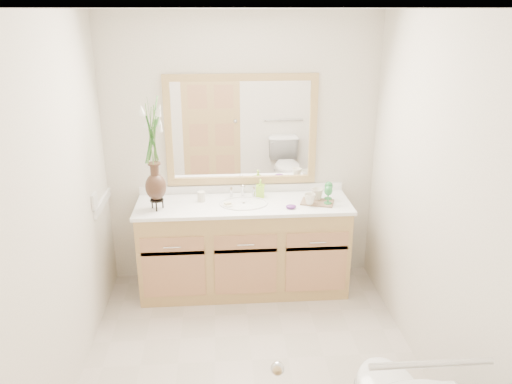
{
  "coord_description": "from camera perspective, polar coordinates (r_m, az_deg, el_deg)",
  "views": [
    {
      "loc": [
        -0.19,
        -2.97,
        2.4
      ],
      "look_at": [
        0.08,
        0.65,
        1.06
      ],
      "focal_mm": 35.0,
      "sensor_mm": 36.0,
      "label": 1
    }
  ],
  "objects": [
    {
      "name": "goblet_back",
      "position": [
        4.35,
        8.3,
        0.54
      ],
      "size": [
        0.07,
        0.07,
        0.16
      ],
      "color": "#297C3A",
      "rests_on": "tray"
    },
    {
      "name": "ceiling",
      "position": [
        2.98,
        -0.64,
        20.24
      ],
      "size": [
        2.4,
        2.6,
        0.02
      ],
      "primitive_type": "cube",
      "color": "white",
      "rests_on": "wall_back"
    },
    {
      "name": "counter",
      "position": [
        4.3,
        -1.43,
        -1.44
      ],
      "size": [
        1.84,
        0.57,
        0.03
      ],
      "primitive_type": "cube",
      "color": "white",
      "rests_on": "vanity"
    },
    {
      "name": "door",
      "position": [
        2.19,
        -6.49,
        -19.51
      ],
      "size": [
        0.8,
        0.03,
        2.0
      ],
      "primitive_type": "cube",
      "color": "tan",
      "rests_on": "floor"
    },
    {
      "name": "purple_dish",
      "position": [
        4.18,
        4.02,
        -1.67
      ],
      "size": [
        0.11,
        0.1,
        0.03
      ],
      "primitive_type": "ellipsoid",
      "rotation": [
        0.0,
        0.0,
        0.34
      ],
      "color": "#58256F",
      "rests_on": "counter"
    },
    {
      "name": "tray",
      "position": [
        4.32,
        7.02,
        -1.17
      ],
      "size": [
        0.32,
        0.26,
        0.01
      ],
      "primitive_type": "cube",
      "rotation": [
        0.0,
        0.0,
        -0.32
      ],
      "color": "brown",
      "rests_on": "counter"
    },
    {
      "name": "vanity",
      "position": [
        4.46,
        -1.39,
        -6.4
      ],
      "size": [
        1.8,
        0.55,
        0.8
      ],
      "color": "tan",
      "rests_on": "floor"
    },
    {
      "name": "goblet_front",
      "position": [
        4.25,
        8.27,
        0.03
      ],
      "size": [
        0.07,
        0.07,
        0.16
      ],
      "color": "#297C3A",
      "rests_on": "tray"
    },
    {
      "name": "soap_dish",
      "position": [
        4.23,
        -3.25,
        -1.43
      ],
      "size": [
        0.09,
        0.09,
        0.03
      ],
      "color": "beige",
      "rests_on": "counter"
    },
    {
      "name": "wall_right",
      "position": [
        3.5,
        19.48,
        -1.06
      ],
      "size": [
        0.02,
        2.6,
        2.4
      ],
      "primitive_type": "cube",
      "color": "silver",
      "rests_on": "floor"
    },
    {
      "name": "floor",
      "position": [
        3.82,
        -0.49,
        -18.63
      ],
      "size": [
        2.6,
        2.6,
        0.0
      ],
      "primitive_type": "plane",
      "color": "beige",
      "rests_on": "ground"
    },
    {
      "name": "grab_bar",
      "position": [
        2.41,
        19.42,
        -18.05
      ],
      "size": [
        0.55,
        0.03,
        0.03
      ],
      "primitive_type": "cylinder",
      "rotation": [
        0.0,
        1.57,
        0.0
      ],
      "color": "silver",
      "rests_on": "wall_front"
    },
    {
      "name": "sink",
      "position": [
        4.29,
        -1.41,
        -2.01
      ],
      "size": [
        0.38,
        0.34,
        0.23
      ],
      "color": "white",
      "rests_on": "counter"
    },
    {
      "name": "mug_left",
      "position": [
        4.24,
        6.18,
        -0.74
      ],
      "size": [
        0.1,
        0.1,
        0.1
      ],
      "primitive_type": "imported",
      "rotation": [
        0.0,
        0.0,
        -0.06
      ],
      "color": "beige",
      "rests_on": "tray"
    },
    {
      "name": "soap_bottle",
      "position": [
        4.4,
        0.5,
        0.33
      ],
      "size": [
        0.08,
        0.08,
        0.15
      ],
      "primitive_type": "imported",
      "rotation": [
        0.0,
        0.0,
        -0.15
      ],
      "color": "#9FE235",
      "rests_on": "counter"
    },
    {
      "name": "wall_left",
      "position": [
        3.36,
        -21.45,
        -2.16
      ],
      "size": [
        0.02,
        2.6,
        2.4
      ],
      "primitive_type": "cube",
      "color": "silver",
      "rests_on": "floor"
    },
    {
      "name": "wall_back",
      "position": [
        4.44,
        -1.66,
        4.54
      ],
      "size": [
        2.4,
        0.02,
        2.4
      ],
      "primitive_type": "cube",
      "color": "silver",
      "rests_on": "floor"
    },
    {
      "name": "wall_front",
      "position": [
        2.07,
        1.91,
        -15.21
      ],
      "size": [
        2.4,
        0.02,
        2.4
      ],
      "primitive_type": "cube",
      "color": "silver",
      "rests_on": "floor"
    },
    {
      "name": "flower_vase",
      "position": [
        4.06,
        -11.73,
        5.47
      ],
      "size": [
        0.2,
        0.2,
        0.83
      ],
      "rotation": [
        0.0,
        0.0,
        -0.23
      ],
      "color": "black",
      "rests_on": "counter"
    },
    {
      "name": "mirror",
      "position": [
        4.37,
        -1.68,
        7.05
      ],
      "size": [
        1.32,
        0.04,
        0.97
      ],
      "color": "white",
      "rests_on": "wall_back"
    },
    {
      "name": "switch_plate",
      "position": [
        4.12,
        -17.97,
        -0.97
      ],
      "size": [
        0.02,
        0.12,
        0.12
      ],
      "primitive_type": "cube",
      "color": "white",
      "rests_on": "wall_left"
    },
    {
      "name": "tumbler",
      "position": [
        4.34,
        -6.26,
        -0.51
      ],
      "size": [
        0.07,
        0.07,
        0.09
      ],
      "primitive_type": "cylinder",
      "color": "beige",
      "rests_on": "counter"
    },
    {
      "name": "mug_right",
      "position": [
        4.35,
        7.01,
        -0.19
      ],
      "size": [
        0.14,
        0.14,
        0.1
      ],
      "primitive_type": "imported",
      "rotation": [
        0.0,
        0.0,
        0.56
      ],
      "color": "beige",
      "rests_on": "tray"
    }
  ]
}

